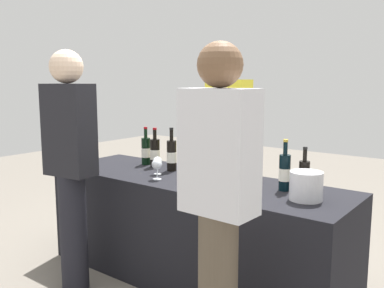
# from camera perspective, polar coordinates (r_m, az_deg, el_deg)

# --- Properties ---
(ground_plane) EXTENTS (12.00, 12.00, 0.00)m
(ground_plane) POSITION_cam_1_polar(r_m,az_deg,el_deg) (3.33, 0.00, -17.58)
(ground_plane) COLOR slate
(tasting_table) EXTENTS (2.31, 0.72, 0.77)m
(tasting_table) POSITION_cam_1_polar(r_m,az_deg,el_deg) (3.18, 0.00, -11.36)
(tasting_table) COLOR black
(tasting_table) RESTS_ON ground_plane
(wine_bottle_0) EXTENTS (0.07, 0.07, 0.32)m
(wine_bottle_0) POSITION_cam_1_polar(r_m,az_deg,el_deg) (3.57, -6.22, -0.91)
(wine_bottle_0) COLOR black
(wine_bottle_0) RESTS_ON tasting_table
(wine_bottle_1) EXTENTS (0.08, 0.08, 0.32)m
(wine_bottle_1) POSITION_cam_1_polar(r_m,az_deg,el_deg) (3.47, -5.01, -1.15)
(wine_bottle_1) COLOR black
(wine_bottle_1) RESTS_ON tasting_table
(wine_bottle_2) EXTENTS (0.08, 0.08, 0.34)m
(wine_bottle_2) POSITION_cam_1_polar(r_m,az_deg,el_deg) (3.30, -2.77, -1.51)
(wine_bottle_2) COLOR black
(wine_bottle_2) RESTS_ON tasting_table
(wine_bottle_3) EXTENTS (0.08, 0.08, 0.31)m
(wine_bottle_3) POSITION_cam_1_polar(r_m,az_deg,el_deg) (2.92, 7.48, -3.15)
(wine_bottle_3) COLOR black
(wine_bottle_3) RESTS_ON tasting_table
(wine_bottle_4) EXTENTS (0.07, 0.07, 0.33)m
(wine_bottle_4) POSITION_cam_1_polar(r_m,az_deg,el_deg) (2.77, 12.37, -3.71)
(wine_bottle_4) COLOR black
(wine_bottle_4) RESTS_ON tasting_table
(wine_bottle_5) EXTENTS (0.07, 0.07, 0.29)m
(wine_bottle_5) POSITION_cam_1_polar(r_m,az_deg,el_deg) (2.76, 14.86, -4.21)
(wine_bottle_5) COLOR black
(wine_bottle_5) RESTS_ON tasting_table
(wine_glass_0) EXTENTS (0.07, 0.07, 0.13)m
(wine_glass_0) POSITION_cam_1_polar(r_m,az_deg,el_deg) (3.19, -4.68, -2.40)
(wine_glass_0) COLOR silver
(wine_glass_0) RESTS_ON tasting_table
(wine_glass_1) EXTENTS (0.08, 0.08, 0.15)m
(wine_glass_1) POSITION_cam_1_polar(r_m,az_deg,el_deg) (3.02, -4.75, -2.85)
(wine_glass_1) COLOR silver
(wine_glass_1) RESTS_ON tasting_table
(wine_glass_2) EXTENTS (0.07, 0.07, 0.13)m
(wine_glass_2) POSITION_cam_1_polar(r_m,az_deg,el_deg) (2.87, -0.71, -3.63)
(wine_glass_2) COLOR silver
(wine_glass_2) RESTS_ON tasting_table
(wine_glass_3) EXTENTS (0.06, 0.06, 0.14)m
(wine_glass_3) POSITION_cam_1_polar(r_m,az_deg,el_deg) (2.70, 3.58, -4.36)
(wine_glass_3) COLOR silver
(wine_glass_3) RESTS_ON tasting_table
(ice_bucket) EXTENTS (0.20, 0.20, 0.17)m
(ice_bucket) POSITION_cam_1_polar(r_m,az_deg,el_deg) (2.60, 15.11, -5.46)
(ice_bucket) COLOR silver
(ice_bucket) RESTS_ON tasting_table
(server_pouring) EXTENTS (0.36, 0.23, 1.70)m
(server_pouring) POSITION_cam_1_polar(r_m,az_deg,el_deg) (3.55, 4.89, 0.16)
(server_pouring) COLOR brown
(server_pouring) RESTS_ON ground_plane
(guest_0) EXTENTS (0.36, 0.23, 1.67)m
(guest_0) POSITION_cam_1_polar(r_m,az_deg,el_deg) (3.01, -16.05, -2.04)
(guest_0) COLOR black
(guest_0) RESTS_ON ground_plane
(guest_1) EXTENTS (0.38, 0.22, 1.66)m
(guest_1) POSITION_cam_1_polar(r_m,az_deg,el_deg) (2.11, 3.62, -6.87)
(guest_1) COLOR brown
(guest_1) RESTS_ON ground_plane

